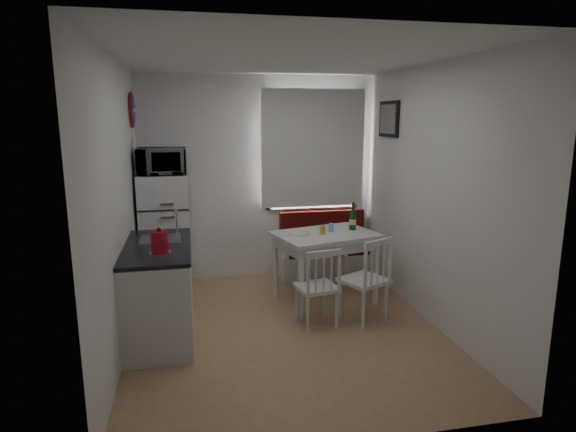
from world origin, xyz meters
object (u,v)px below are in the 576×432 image
bench (325,255)px  dining_table (325,241)px  kitchen_counter (160,290)px  chair_right (367,272)px  fridge (166,233)px  microwave (162,161)px  chair_left (319,279)px  kettle (160,242)px  wine_bottle (353,216)px

bench → dining_table: size_ratio=0.97×
kitchen_counter → chair_right: (2.04, -0.18, 0.10)m
kitchen_counter → fridge: (0.02, 1.24, 0.26)m
chair_right → microwave: (-2.02, 1.37, 1.02)m
kitchen_counter → dining_table: bearing=15.3°
chair_left → chair_right: bearing=-9.7°
chair_left → kettle: (-1.49, -0.20, 0.51)m
chair_right → kettle: (-1.99, -0.20, 0.46)m
chair_right → microwave: size_ratio=1.03×
chair_left → kettle: 1.58m
bench → chair_right: (0.00, -1.53, 0.27)m
dining_table → kettle: kettle is taller
dining_table → kitchen_counter: bearing=-179.6°
chair_left → wine_bottle: wine_bottle is taller
microwave → chair_left: bearing=-41.9°
kettle → bench: bearing=41.0°
chair_left → wine_bottle: (0.60, 0.75, 0.46)m
dining_table → fridge: size_ratio=0.87×
kitchen_counter → kettle: kitchen_counter is taller
kitchen_counter → chair_right: bearing=-4.9°
kettle → wine_bottle: (2.09, 0.96, -0.05)m
fridge → chair_left: bearing=-43.0°
microwave → chair_right: bearing=-34.2°
bench → fridge: 2.06m
chair_right → fridge: size_ratio=0.40×
kitchen_counter → kettle: size_ratio=5.51×
bench → fridge: fridge is taller
kitchen_counter → dining_table: (1.79, 0.49, 0.26)m
bench → fridge: size_ratio=0.84×
bench → kettle: size_ratio=4.99×
kettle → kitchen_counter: bearing=97.6°
chair_left → chair_right: size_ratio=0.78×
wine_bottle → bench: bearing=97.8°
kettle → chair_left: bearing=7.8°
microwave → kettle: 1.66m
chair_left → wine_bottle: 1.07m
kitchen_counter → bench: kitchen_counter is taller
dining_table → kettle: (-1.74, -0.86, 0.30)m
chair_left → microwave: bearing=129.3°
chair_left → microwave: size_ratio=0.80×
bench → kettle: kettle is taller
kitchen_counter → wine_bottle: size_ratio=4.14×
chair_right → microwave: bearing=119.1°
chair_right → kitchen_counter: bearing=148.4°
chair_right → fridge: fridge is taller
kitchen_counter → microwave: (0.02, 1.19, 1.12)m
kitchen_counter → wine_bottle: 2.27m
kitchen_counter → chair_right: 2.05m
chair_right → fridge: (-2.02, 1.42, 0.16)m
kitchen_counter → chair_left: 1.55m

